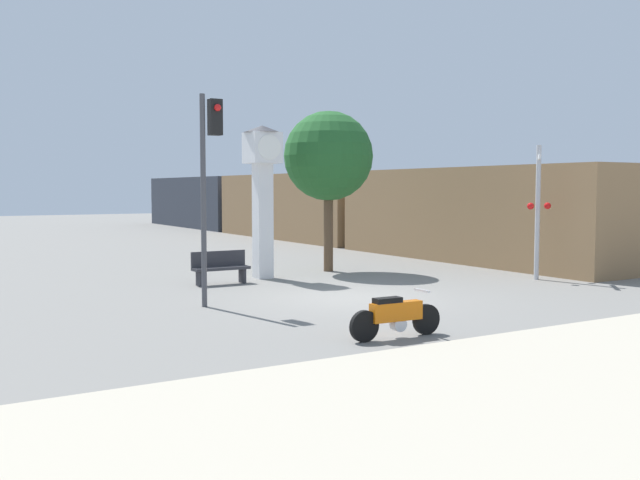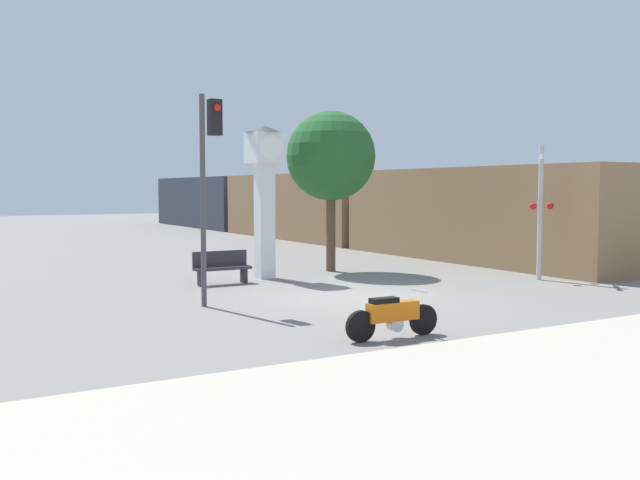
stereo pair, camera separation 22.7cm
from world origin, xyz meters
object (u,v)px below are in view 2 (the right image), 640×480
traffic_light (208,162)px  street_tree (331,157)px  clock_tower (264,178)px  freight_train (300,206)px  railroad_crossing_signal (541,207)px  bench (222,267)px  motorcycle (392,316)px

traffic_light → street_tree: (5.87, 4.45, 0.43)m
traffic_light → clock_tower: bearing=50.2°
freight_train → railroad_crossing_signal: bearing=-96.8°
freight_train → bench: freight_train is taller
motorcycle → traffic_light: bearing=108.8°
bench → traffic_light: bearing=-116.4°
freight_train → bench: bearing=-125.4°
railroad_crossing_signal → freight_train: bearing=83.2°
bench → railroad_crossing_signal: bearing=-24.4°
traffic_light → bench: (1.65, 3.31, -2.74)m
traffic_light → bench: 4.61m
motorcycle → railroad_crossing_signal: 9.74m
motorcycle → freight_train: freight_train is taller
freight_train → traffic_light: bearing=-123.9°
clock_tower → bench: bearing=-159.3°
motorcycle → traffic_light: traffic_light is taller
freight_train → railroad_crossing_signal: (-2.22, -18.64, 0.43)m
clock_tower → bench: size_ratio=2.81×
motorcycle → traffic_light: 5.88m
motorcycle → freight_train: bearing=66.9°
clock_tower → traffic_light: (-3.27, -3.93, 0.26)m
freight_train → bench: (-10.56, -14.85, -1.21)m
traffic_light → bench: size_ratio=2.96×
motorcycle → clock_tower: bearing=80.5°
motorcycle → street_tree: street_tree is taller
motorcycle → bench: bearing=90.8°
clock_tower → bench: clock_tower is taller
traffic_light → street_tree: bearing=37.1°
freight_train → street_tree: (-6.34, -13.72, 1.96)m
traffic_light → bench: bearing=63.6°
clock_tower → traffic_light: size_ratio=0.95×
freight_train → street_tree: bearing=-114.8°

